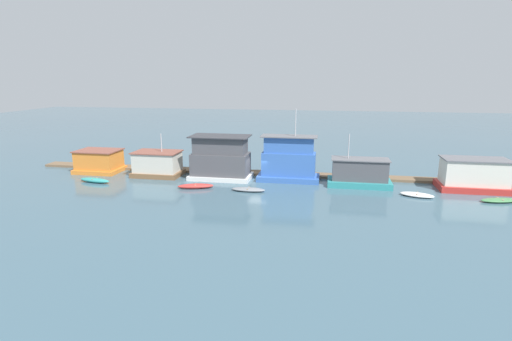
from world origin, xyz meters
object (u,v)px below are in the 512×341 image
(houseboat_teal, at_px, (359,173))
(dinghy_red, at_px, (196,186))
(dinghy_white, at_px, (417,195))
(dinghy_green, at_px, (500,200))
(dinghy_teal, at_px, (95,180))
(houseboat_brown, at_px, (158,164))
(houseboat_white, at_px, (221,159))
(mooring_post_near_right, at_px, (284,171))
(dinghy_grey, at_px, (248,189))
(houseboat_blue, at_px, (289,161))
(houseboat_red, at_px, (474,175))
(houseboat_orange, at_px, (99,161))

(houseboat_teal, height_order, dinghy_red, houseboat_teal)
(houseboat_teal, xyz_separation_m, dinghy_white, (5.60, -3.23, -1.23))
(dinghy_white, distance_m, dinghy_green, 7.65)
(dinghy_teal, bearing_deg, houseboat_brown, 36.63)
(houseboat_white, bearing_deg, mooring_post_near_right, 12.18)
(houseboat_teal, bearing_deg, houseboat_brown, 179.12)
(dinghy_teal, height_order, dinghy_red, same)
(houseboat_brown, distance_m, dinghy_white, 30.07)
(dinghy_teal, bearing_deg, dinghy_grey, -1.13)
(houseboat_blue, relative_size, dinghy_white, 2.36)
(houseboat_brown, bearing_deg, dinghy_red, -36.21)
(houseboat_red, relative_size, dinghy_white, 2.01)
(houseboat_red, bearing_deg, dinghy_teal, -173.99)
(houseboat_teal, height_order, dinghy_green, houseboat_teal)
(houseboat_brown, bearing_deg, houseboat_red, 0.07)
(houseboat_brown, height_order, dinghy_green, houseboat_brown)
(houseboat_orange, xyz_separation_m, houseboat_brown, (8.22, -0.54, 0.09))
(dinghy_red, bearing_deg, houseboat_blue, 28.81)
(houseboat_orange, distance_m, houseboat_red, 44.45)
(houseboat_red, relative_size, dinghy_teal, 1.75)
(houseboat_red, distance_m, dinghy_green, 4.55)
(houseboat_blue, height_order, houseboat_teal, houseboat_blue)
(houseboat_white, height_order, houseboat_red, houseboat_white)
(houseboat_orange, height_order, dinghy_grey, houseboat_orange)
(dinghy_teal, xyz_separation_m, dinghy_red, (12.36, -0.33, 0.00))
(houseboat_brown, distance_m, houseboat_red, 36.22)
(dinghy_teal, xyz_separation_m, dinghy_green, (43.38, 0.31, -0.08))
(houseboat_red, relative_size, mooring_post_near_right, 4.37)
(houseboat_brown, distance_m, houseboat_blue, 16.19)
(houseboat_orange, bearing_deg, dinghy_white, -6.21)
(dinghy_white, height_order, dinghy_green, dinghy_white)
(houseboat_orange, relative_size, dinghy_green, 1.38)
(houseboat_red, height_order, dinghy_green, houseboat_red)
(houseboat_white, relative_size, houseboat_red, 1.02)
(dinghy_teal, xyz_separation_m, mooring_post_near_right, (21.44, 6.11, 0.55))
(houseboat_white, height_order, dinghy_green, houseboat_white)
(dinghy_grey, bearing_deg, dinghy_teal, 178.87)
(houseboat_teal, bearing_deg, dinghy_red, -166.24)
(houseboat_orange, xyz_separation_m, mooring_post_near_right, (23.75, 1.18, -0.57))
(houseboat_teal, bearing_deg, dinghy_white, -30.00)
(dinghy_green, bearing_deg, houseboat_brown, 173.78)
(houseboat_brown, relative_size, houseboat_red, 0.81)
(houseboat_teal, bearing_deg, houseboat_orange, 178.40)
(houseboat_brown, bearing_deg, dinghy_grey, -21.03)
(dinghy_teal, bearing_deg, dinghy_white, 1.27)
(dinghy_white, xyz_separation_m, dinghy_green, (7.64, -0.48, -0.01))
(houseboat_red, height_order, dinghy_red, houseboat_red)
(houseboat_white, height_order, dinghy_white, houseboat_white)
(mooring_post_near_right, bearing_deg, houseboat_white, -167.82)
(houseboat_red, relative_size, dinghy_grey, 1.96)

